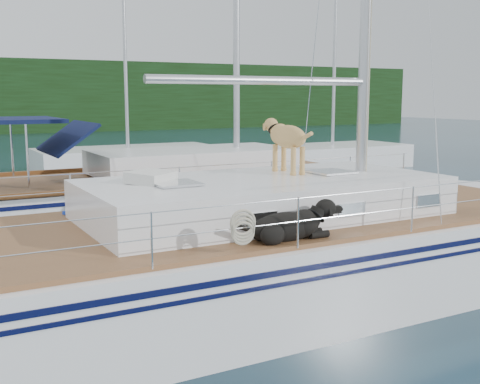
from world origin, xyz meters
TOP-DOWN VIEW (x-y plane):
  - ground at (0.00, 0.00)m, footprint 120.00×120.00m
  - main_sailboat at (0.10, -0.00)m, footprint 12.00×3.80m
  - neighbor_sailboat at (1.21, 5.85)m, footprint 11.00×3.50m
  - bg_boat_center at (4.00, 16.00)m, footprint 7.20×3.00m
  - bg_boat_east at (12.00, 13.00)m, footprint 6.40×3.00m

SIDE VIEW (x-z plane):
  - ground at x=0.00m, z-range 0.00..0.00m
  - bg_boat_center at x=4.00m, z-range -5.37..6.28m
  - bg_boat_east at x=12.00m, z-range -5.37..6.28m
  - neighbor_sailboat at x=1.21m, z-range -6.02..7.28m
  - main_sailboat at x=0.10m, z-range -6.33..7.68m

